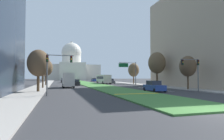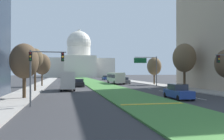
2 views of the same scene
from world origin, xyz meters
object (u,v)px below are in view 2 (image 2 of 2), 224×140
(street_tree_right_mid, at_px, (184,58))
(box_truck_delivery, at_px, (67,81))
(sedan_lead_stopped, at_px, (178,92))
(city_bus, at_px, (115,77))
(overhead_guide_sign, at_px, (148,65))
(street_tree_left_far, at_px, (42,64))
(sedan_distant, at_px, (125,81))
(street_tree_left_mid, at_px, (35,59))
(capitol_building, at_px, (79,61))
(street_tree_right_far, at_px, (154,66))
(traffic_light_near_left, at_px, (40,65))
(sedan_midblock, at_px, (79,83))
(sedan_far_horizon, at_px, (67,79))
(sedan_very_far, at_px, (105,78))
(street_tree_left_near, at_px, (24,61))

(street_tree_right_mid, xyz_separation_m, box_truck_delivery, (-20.70, 1.84, -4.00))
(sedan_lead_stopped, distance_m, city_bus, 34.08)
(overhead_guide_sign, xyz_separation_m, street_tree_left_far, (-22.50, 4.83, 0.18))
(street_tree_left_far, distance_m, sedan_lead_stopped, 32.57)
(sedan_lead_stopped, distance_m, sedan_distant, 33.38)
(street_tree_left_mid, relative_size, sedan_distant, 1.50)
(capitol_building, xyz_separation_m, street_tree_left_mid, (-12.81, -96.53, -4.19))
(street_tree_left_far, bearing_deg, sedan_distant, 17.55)
(overhead_guide_sign, height_order, street_tree_right_far, street_tree_right_far)
(traffic_light_near_left, height_order, street_tree_right_far, street_tree_right_far)
(street_tree_right_mid, relative_size, sedan_midblock, 1.83)
(overhead_guide_sign, relative_size, street_tree_right_mid, 0.78)
(capitol_building, bearing_deg, traffic_light_near_left, -95.24)
(sedan_lead_stopped, bearing_deg, sedan_distant, 86.10)
(city_bus, bearing_deg, sedan_far_horizon, 127.15)
(capitol_building, xyz_separation_m, overhead_guide_sign, (9.54, -88.18, -4.84))
(sedan_very_far, xyz_separation_m, box_truck_delivery, (-14.98, -47.98, 0.90))
(street_tree_left_near, bearing_deg, sedan_midblock, 69.73)
(traffic_light_near_left, height_order, sedan_midblock, traffic_light_near_left)
(sedan_lead_stopped, xyz_separation_m, sedan_far_horizon, (-12.40, 50.44, 0.03))
(sedan_far_horizon, bearing_deg, sedan_midblock, -84.86)
(traffic_light_near_left, xyz_separation_m, sedan_lead_stopped, (15.29, 2.78, -2.98))
(capitol_building, distance_m, street_tree_right_mid, 98.13)
(sedan_very_far, bearing_deg, street_tree_left_far, -119.37)
(capitol_building, relative_size, street_tree_right_mid, 4.73)
(street_tree_left_near, distance_m, street_tree_left_far, 23.45)
(capitol_building, bearing_deg, sedan_far_horizon, -97.13)
(traffic_light_near_left, bearing_deg, sedan_far_horizon, 86.89)
(street_tree_left_mid, bearing_deg, sedan_lead_stopped, -37.81)
(street_tree_left_near, bearing_deg, street_tree_left_mid, 90.17)
(overhead_guide_sign, bearing_deg, box_truck_delivery, -157.42)
(sedan_distant, bearing_deg, sedan_midblock, -143.53)
(street_tree_left_near, height_order, street_tree_left_far, street_tree_left_far)
(city_bus, bearing_deg, sedan_midblock, -135.51)
(sedan_far_horizon, distance_m, city_bus, 20.56)
(sedan_distant, bearing_deg, sedan_far_horizon, 130.58)
(street_tree_left_far, xyz_separation_m, street_tree_right_far, (26.15, 0.83, -0.32))
(street_tree_left_mid, xyz_separation_m, city_bus, (17.72, 20.31, -3.51))
(capitol_building, height_order, sedan_lead_stopped, capitol_building)
(capitol_building, relative_size, sedan_far_horizon, 8.58)
(street_tree_right_far, distance_m, city_bus, 10.75)
(sedan_far_horizon, height_order, city_bus, city_bus)
(traffic_light_near_left, xyz_separation_m, sedan_very_far, (17.66, 65.70, -3.02))
(street_tree_left_far, bearing_deg, city_bus, 21.76)
(overhead_guide_sign, relative_size, sedan_distant, 1.40)
(traffic_light_near_left, height_order, sedan_very_far, traffic_light_near_left)
(traffic_light_near_left, height_order, street_tree_left_mid, street_tree_left_mid)
(street_tree_right_mid, distance_m, sedan_far_horizon, 42.87)
(sedan_midblock, distance_m, sedan_far_horizon, 26.34)
(street_tree_left_mid, distance_m, sedan_very_far, 53.30)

